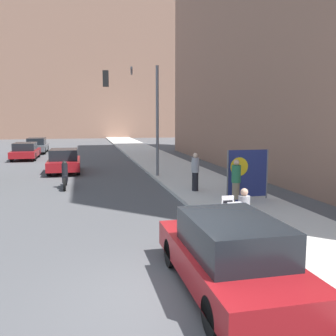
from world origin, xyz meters
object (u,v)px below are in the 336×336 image
Objects in this scene: jogger_on_sidewalk at (236,181)px; car_on_road_midblock at (26,151)px; protest_banner at (247,173)px; pedestrian_behind at (195,172)px; motorcycle_on_road at (65,177)px; traffic_light_pole at (139,102)px; seated_protester at (244,208)px; car_on_road_distant at (37,146)px; parked_car_curbside at (230,255)px; car_on_road_nearest at (64,161)px.

car_on_road_midblock is (-10.05, 19.27, -0.32)m from jogger_on_sidewalk.
protest_banner is 21.51m from car_on_road_midblock.
jogger_on_sidewalk is 0.85× the size of protest_banner.
car_on_road_midblock is (-9.33, 16.47, -0.32)m from pedestrian_behind.
jogger_on_sidewalk is 0.81× the size of motorcycle_on_road.
jogger_on_sidewalk is at bearing -44.97° from pedestrian_behind.
traffic_light_pole reaches higher than car_on_road_midblock.
jogger_on_sidewalk reaches higher than seated_protester.
car_on_road_midblock is at bearing 99.41° from seated_protester.
protest_banner is 0.94× the size of motorcycle_on_road.
pedestrian_behind is 0.81× the size of motorcycle_on_road.
protest_banner is at bearing -145.86° from jogger_on_sidewalk.
jogger_on_sidewalk is 21.73m from car_on_road_midblock.
traffic_light_pole is 18.87m from car_on_road_distant.
jogger_on_sidewalk is 8.63m from traffic_light_pole.
seated_protester is at bearing -68.23° from car_on_road_midblock.
motorcycle_on_road is at bearing 106.66° from parked_car_curbside.
jogger_on_sidewalk reaches higher than car_on_road_distant.
protest_banner is (1.48, -2.12, 0.18)m from pedestrian_behind.
car_on_road_distant is at bearing 100.01° from motorcycle_on_road.
parked_car_curbside is at bearing 58.28° from jogger_on_sidewalk.
car_on_road_midblock is at bearing 120.17° from protest_banner.
seated_protester is at bearing -58.76° from motorcycle_on_road.
motorcycle_on_road is at bearing -75.04° from car_on_road_midblock.
jogger_on_sidewalk is 0.28× the size of traffic_light_pole.
car_on_road_midblock is 2.25× the size of motorcycle_on_road.
pedestrian_behind is 10.06m from car_on_road_nearest.
jogger_on_sidewalk is 2.89m from pedestrian_behind.
seated_protester is 0.72× the size of jogger_on_sidewalk.
pedestrian_behind reaches higher than car_on_road_nearest.
car_on_road_midblock is at bearing -93.03° from car_on_road_distant.
protest_banner reaches higher than parked_car_curbside.
parked_car_curbside is 12.43m from motorcycle_on_road.
traffic_light_pole reaches higher than car_on_road_nearest.
car_on_road_distant is (-7.29, 17.06, -3.45)m from traffic_light_pole.
protest_banner reaches higher than car_on_road_nearest.
traffic_light_pole is 5.72m from motorcycle_on_road.
car_on_road_midblock is (-3.40, 8.35, -0.04)m from car_on_road_nearest.
motorcycle_on_road is (-6.39, 5.58, -0.45)m from jogger_on_sidewalk.
car_on_road_midblock is at bearing -70.06° from jogger_on_sidewalk.
jogger_on_sidewalk reaches higher than parked_car_curbside.
jogger_on_sidewalk reaches higher than motorcycle_on_road.
car_on_road_midblock is (-7.57, 11.64, -3.49)m from traffic_light_pole.
protest_banner is 8.69m from motorcycle_on_road.
protest_banner is at bearing -65.05° from traffic_light_pole.
pedestrian_behind is 0.40× the size of car_on_road_nearest.
parked_car_curbside is (-0.35, -13.96, -3.44)m from traffic_light_pole.
motorcycle_on_road is at bearing -48.71° from jogger_on_sidewalk.
parked_car_curbside is at bearing -117.12° from protest_banner.
jogger_on_sidewalk is 0.37× the size of parked_car_curbside.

